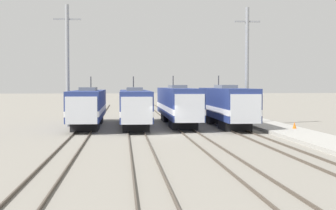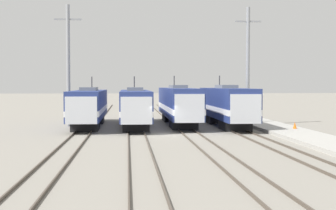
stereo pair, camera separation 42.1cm
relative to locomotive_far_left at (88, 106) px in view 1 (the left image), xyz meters
name	(u,v)px [view 1 (the left image)]	position (x,y,z in m)	size (l,w,h in m)	color
ground_plane	(164,134)	(7.15, -8.13, -2.12)	(400.00, 400.00, 0.00)	gray
rail_pair_far_left	(81,134)	(0.00, -8.13, -2.05)	(1.51, 120.00, 0.15)	#4C4238
rail_pair_center_left	(137,134)	(4.77, -8.13, -2.05)	(1.51, 120.00, 0.15)	#4C4238
rail_pair_center_right	(191,133)	(9.54, -8.13, -2.05)	(1.51, 120.00, 0.15)	#4C4238
rail_pair_far_right	(243,133)	(14.31, -8.13, -2.05)	(1.51, 120.00, 0.15)	#4C4238
locomotive_far_left	(88,106)	(0.00, 0.00, 0.00)	(3.02, 17.37, 5.29)	black
locomotive_center_left	(134,106)	(4.77, -0.53, 0.00)	(2.98, 17.78, 5.31)	black
locomotive_center_right	(178,104)	(9.54, 1.67, 0.11)	(2.98, 19.42, 5.43)	black
locomotive_far_right	(227,105)	(14.31, -1.26, 0.11)	(3.04, 16.48, 5.39)	black
catenary_tower_left	(67,64)	(-2.15, 0.69, 4.39)	(2.84, 0.40, 12.70)	gray
catenary_tower_right	(247,65)	(16.96, 0.69, 4.39)	(2.84, 0.40, 12.70)	gray
platform	(288,131)	(18.46, -8.13, -1.97)	(4.00, 120.00, 0.31)	#A8A59E
traffic_cone	(294,125)	(19.38, -7.14, -1.51)	(0.36, 0.36, 0.60)	orange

